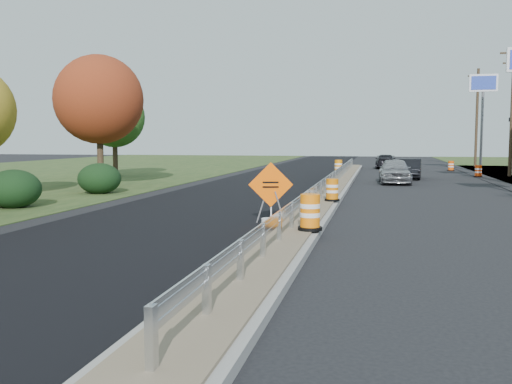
% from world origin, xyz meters
% --- Properties ---
extents(ground, '(140.00, 140.00, 0.00)m').
position_xyz_m(ground, '(0.00, 0.00, 0.00)').
color(ground, black).
rests_on(ground, ground).
extents(milled_overlay, '(7.20, 120.00, 0.01)m').
position_xyz_m(milled_overlay, '(-4.40, 10.00, 0.01)').
color(milled_overlay, black).
rests_on(milled_overlay, ground).
extents(median, '(1.60, 55.00, 0.23)m').
position_xyz_m(median, '(0.00, 8.00, 0.11)').
color(median, gray).
rests_on(median, ground).
extents(guardrail, '(0.10, 46.15, 0.72)m').
position_xyz_m(guardrail, '(0.00, 9.00, 0.73)').
color(guardrail, silver).
rests_on(guardrail, median).
extents(pylon_sign_north, '(2.20, 0.30, 7.90)m').
position_xyz_m(pylon_sign_north, '(10.50, 30.00, 6.48)').
color(pylon_sign_north, slate).
rests_on(pylon_sign_north, ground).
extents(utility_pole_nmid, '(1.90, 0.26, 9.40)m').
position_xyz_m(utility_pole_nmid, '(11.50, 24.00, 4.93)').
color(utility_pole_nmid, '#473523').
rests_on(utility_pole_nmid, ground).
extents(utility_pole_north, '(1.90, 0.26, 9.40)m').
position_xyz_m(utility_pole_north, '(11.50, 39.00, 4.93)').
color(utility_pole_north, '#473523').
rests_on(utility_pole_north, ground).
extents(hedge_mid, '(2.09, 2.09, 1.52)m').
position_xyz_m(hedge_mid, '(-11.50, 0.00, 0.76)').
color(hedge_mid, black).
rests_on(hedge_mid, ground).
extents(hedge_north, '(2.09, 2.09, 1.52)m').
position_xyz_m(hedge_north, '(-11.00, 6.00, 0.76)').
color(hedge_north, black).
rests_on(hedge_north, ground).
extents(tree_near_red, '(4.95, 4.95, 7.35)m').
position_xyz_m(tree_near_red, '(-13.00, 10.00, 4.86)').
color(tree_near_red, '#473523').
rests_on(tree_near_red, ground).
extents(tree_near_back, '(4.29, 4.29, 6.37)m').
position_xyz_m(tree_near_back, '(-16.00, 18.00, 4.21)').
color(tree_near_back, '#473523').
rests_on(tree_near_back, ground).
extents(caution_sign, '(1.38, 0.59, 1.95)m').
position_xyz_m(caution_sign, '(-0.99, -1.91, 0.50)').
color(caution_sign, white).
rests_on(caution_sign, ground).
extents(barrel_median_near, '(0.66, 0.66, 0.97)m').
position_xyz_m(barrel_median_near, '(0.55, -4.33, 0.70)').
color(barrel_median_near, black).
rests_on(barrel_median_near, median).
extents(barrel_median_mid, '(0.60, 0.60, 0.88)m').
position_xyz_m(barrel_median_mid, '(0.55, 3.11, 0.65)').
color(barrel_median_mid, black).
rests_on(barrel_median_mid, median).
extents(barrel_median_far, '(0.66, 0.66, 0.96)m').
position_xyz_m(barrel_median_far, '(-0.48, 21.51, 0.69)').
color(barrel_median_far, black).
rests_on(barrel_median_far, median).
extents(barrel_shoulder_mid, '(0.58, 0.58, 0.85)m').
position_xyz_m(barrel_shoulder_mid, '(9.20, 22.89, 0.41)').
color(barrel_shoulder_mid, black).
rests_on(barrel_shoulder_mid, ground).
extents(barrel_shoulder_far, '(0.58, 0.58, 0.84)m').
position_xyz_m(barrel_shoulder_far, '(8.29, 30.69, 0.40)').
color(barrel_shoulder_far, black).
rests_on(barrel_shoulder_far, ground).
extents(car_silver, '(1.96, 4.54, 1.53)m').
position_xyz_m(car_silver, '(3.30, 15.88, 0.76)').
color(car_silver, '#A3A3A7').
rests_on(car_silver, ground).
extents(car_dark_mid, '(1.73, 4.14, 1.33)m').
position_xyz_m(car_dark_mid, '(4.42, 20.22, 0.67)').
color(car_dark_mid, black).
rests_on(car_dark_mid, ground).
extents(car_dark_far, '(1.79, 4.39, 1.27)m').
position_xyz_m(car_dark_far, '(2.93, 33.58, 0.64)').
color(car_dark_far, black).
rests_on(car_dark_far, ground).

